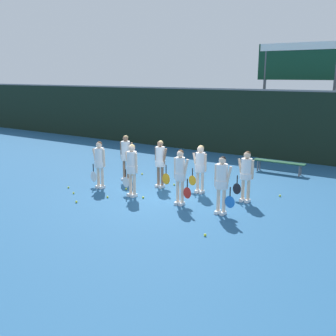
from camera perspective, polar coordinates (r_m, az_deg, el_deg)
The scene contains 23 objects.
ground_plane at distance 13.11m, azimuth -0.03°, elevation -3.90°, with size 140.00×140.00×0.00m, color #235684.
fence_windscreen at distance 19.33m, azimuth 12.26°, elevation 6.38°, with size 60.00×0.08×3.25m.
scoreboard at distance 20.25m, azimuth 18.51°, elevation 13.51°, with size 4.05×0.15×5.37m.
bench_courtside at distance 16.51m, azimuth 15.83°, elevation 0.71°, with size 2.08×0.37×0.48m.
player_0 at distance 13.87m, azimuth -9.92°, elevation 1.04°, with size 0.65×0.37×1.66m.
player_1 at distance 12.75m, azimuth -5.27°, elevation 0.32°, with size 0.64×0.36×1.73m.
player_2 at distance 11.87m, azimuth 1.80°, elevation -0.72°, with size 0.61×0.33×1.71m.
player_3 at distance 11.17m, azimuth 7.84°, elevation -1.82°, with size 0.66×0.37×1.69m.
player_4 at distance 14.75m, azimuth -6.12°, elevation 2.04°, with size 0.65×0.38×1.71m.
player_5 at distance 13.74m, azimuth -1.11°, elevation 1.15°, with size 0.66×0.37×1.68m.
player_6 at distance 13.14m, azimuth 4.69°, elevation 0.46°, with size 0.65×0.37×1.63m.
player_7 at distance 12.40m, azimuth 11.28°, elevation -0.58°, with size 0.67×0.39×1.62m.
tennis_ball_0 at distance 12.92m, azimuth -8.78°, elevation -4.18°, with size 0.07×0.07×0.07m, color #CCE033.
tennis_ball_1 at distance 14.17m, azimuth 0.90°, elevation -2.44°, with size 0.06×0.06×0.06m, color #CCE033.
tennis_ball_2 at distance 13.56m, azimuth -13.55°, elevation -3.55°, with size 0.06×0.06×0.06m, color #CCE033.
tennis_ball_3 at distance 14.27m, azimuth -14.25°, elevation -2.75°, with size 0.06×0.06×0.06m, color #CCE033.
tennis_ball_4 at distance 14.73m, azimuth -1.38°, elevation -1.82°, with size 0.07×0.07×0.07m, color #CCE033.
tennis_ball_5 at distance 12.74m, azimuth -3.62°, elevation -4.29°, with size 0.07×0.07×0.07m, color #CCE033.
tennis_ball_6 at distance 13.41m, azimuth 15.94°, elevation -3.88°, with size 0.07×0.07×0.07m, color #CCE033.
tennis_ball_7 at distance 15.70m, azimuth -3.78°, elevation -0.88°, with size 0.07×0.07×0.07m, color #CCE033.
tennis_ball_8 at distance 13.73m, azimuth -6.09°, elevation -3.03°, with size 0.07×0.07×0.07m, color #CCE033.
tennis_ball_9 at distance 9.89m, azimuth 5.41°, elevation -9.66°, with size 0.07×0.07×0.07m, color #CCE033.
tennis_ball_10 at distance 12.62m, azimuth -13.16°, elevation -4.80°, with size 0.07×0.07×0.07m, color #CCE033.
Camera 1 is at (6.86, -10.47, 3.90)m, focal length 42.00 mm.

